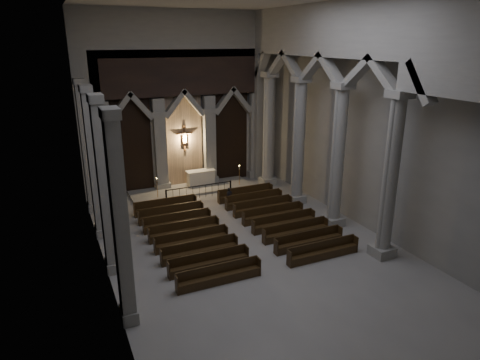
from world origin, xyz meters
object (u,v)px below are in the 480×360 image
Objects in this scene: candle_stand_right at (239,181)px; pews at (235,228)px; worshipper at (229,196)px; altar_rail at (199,189)px; candle_stand_left at (158,194)px; altar at (201,177)px.

candle_stand_right reaches higher than pews.
candle_stand_right reaches higher than worshipper.
candle_stand_right is 3.56m from worshipper.
altar_rail is 2.88× the size of candle_stand_right.
candle_stand_left is at bearing 111.04° from pews.
candle_stand_right is at bearing 1.16° from candle_stand_left.
altar_rail is 3.53m from candle_stand_right.
altar is 4.20m from worshipper.
worshipper is at bearing -54.87° from altar_rail.
altar is at bearing 153.32° from candle_stand_right.
pews is 8.30× the size of worshipper.
candle_stand_left reaches higher than altar_rail.
altar is at bearing 105.15° from worshipper.
worshipper is (-2.02, -2.92, 0.12)m from candle_stand_right.
altar is 1.29× the size of candle_stand_right.
altar_rail is 3.07× the size of candle_stand_left.
altar is 2.79m from candle_stand_right.
altar_rail is 0.50× the size of pews.
candle_stand_right is (3.38, 1.00, -0.16)m from altar_rail.
worshipper reaches higher than altar_rail.
altar_rail is at bearing 133.98° from worshipper.
altar_rail reaches higher than pews.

